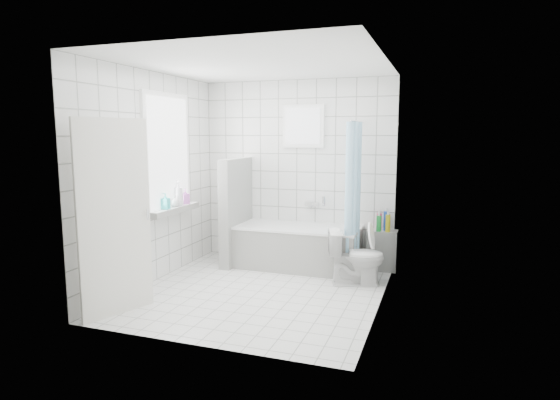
% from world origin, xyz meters
% --- Properties ---
extents(ground, '(3.00, 3.00, 0.00)m').
position_xyz_m(ground, '(0.00, 0.00, 0.00)').
color(ground, white).
rests_on(ground, ground).
extents(ceiling, '(3.00, 3.00, 0.00)m').
position_xyz_m(ceiling, '(0.00, 0.00, 2.60)').
color(ceiling, white).
rests_on(ceiling, ground).
extents(wall_back, '(2.80, 0.02, 2.60)m').
position_xyz_m(wall_back, '(0.00, 1.50, 1.30)').
color(wall_back, white).
rests_on(wall_back, ground).
extents(wall_front, '(2.80, 0.02, 2.60)m').
position_xyz_m(wall_front, '(0.00, -1.50, 1.30)').
color(wall_front, white).
rests_on(wall_front, ground).
extents(wall_left, '(0.02, 3.00, 2.60)m').
position_xyz_m(wall_left, '(-1.40, 0.00, 1.30)').
color(wall_left, white).
rests_on(wall_left, ground).
extents(wall_right, '(0.02, 3.00, 2.60)m').
position_xyz_m(wall_right, '(1.40, 0.00, 1.30)').
color(wall_right, white).
rests_on(wall_right, ground).
extents(window_left, '(0.01, 0.90, 1.40)m').
position_xyz_m(window_left, '(-1.35, 0.30, 1.60)').
color(window_left, white).
rests_on(window_left, wall_left).
extents(window_back, '(0.50, 0.01, 0.50)m').
position_xyz_m(window_back, '(0.10, 1.46, 1.95)').
color(window_back, white).
rests_on(window_back, wall_back).
extents(window_sill, '(0.18, 1.02, 0.08)m').
position_xyz_m(window_sill, '(-1.31, 0.30, 0.86)').
color(window_sill, white).
rests_on(window_sill, wall_left).
extents(door, '(0.32, 0.76, 2.00)m').
position_xyz_m(door, '(-1.11, -1.11, 1.00)').
color(door, silver).
rests_on(door, ground).
extents(bathtub, '(1.69, 0.77, 0.58)m').
position_xyz_m(bathtub, '(0.14, 1.13, 0.29)').
color(bathtub, white).
rests_on(bathtub, ground).
extents(partition_wall, '(0.15, 0.85, 1.50)m').
position_xyz_m(partition_wall, '(-0.77, 1.07, 0.75)').
color(partition_wall, white).
rests_on(partition_wall, ground).
extents(tiled_ledge, '(0.40, 0.24, 0.55)m').
position_xyz_m(tiled_ledge, '(1.26, 1.38, 0.28)').
color(tiled_ledge, white).
rests_on(tiled_ledge, ground).
extents(toilet, '(0.76, 0.57, 0.69)m').
position_xyz_m(toilet, '(1.03, 0.65, 0.35)').
color(toilet, white).
rests_on(toilet, ground).
extents(curtain_rod, '(0.02, 0.80, 0.02)m').
position_xyz_m(curtain_rod, '(0.92, 1.10, 2.00)').
color(curtain_rod, silver).
rests_on(curtain_rod, wall_back).
extents(shower_curtain, '(0.14, 0.48, 1.78)m').
position_xyz_m(shower_curtain, '(0.92, 0.97, 1.10)').
color(shower_curtain, '#4CADE1').
rests_on(shower_curtain, curtain_rod).
extents(tub_faucet, '(0.18, 0.06, 0.06)m').
position_xyz_m(tub_faucet, '(0.24, 1.46, 0.85)').
color(tub_faucet, silver).
rests_on(tub_faucet, wall_back).
extents(sill_bottles, '(0.18, 0.60, 0.33)m').
position_xyz_m(sill_bottles, '(-1.30, 0.37, 1.03)').
color(sill_bottles, silver).
rests_on(sill_bottles, window_sill).
extents(ledge_bottles, '(0.19, 0.16, 0.26)m').
position_xyz_m(ledge_bottles, '(1.26, 1.35, 0.67)').
color(ledge_bottles, '#1745B8').
rests_on(ledge_bottles, tiled_ledge).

